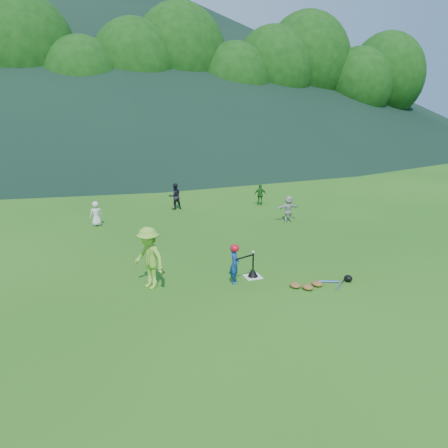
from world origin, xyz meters
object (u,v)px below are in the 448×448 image
object	(u,v)px
batter_child	(235,264)
fielder_b	(175,196)
fielder_a	(96,214)
batting_tee	(253,273)
adult_coach	(149,258)
fielder_c	(260,195)
fielder_d	(288,209)
home_plate	(253,277)
equipment_pile	(317,284)

from	to	relation	value
batter_child	fielder_b	distance (m)	9.10
fielder_a	batting_tee	xyz separation A→B (m)	(3.83, -7.04, -0.37)
batter_child	fielder_b	size ratio (longest dim) A/B	0.88
adult_coach	fielder_c	size ratio (longest dim) A/B	1.62
batter_child	batting_tee	distance (m)	0.78
batter_child	fielder_b	bearing A→B (deg)	20.95
fielder_b	fielder_c	world-z (taller)	fielder_b
batting_tee	adult_coach	bearing A→B (deg)	175.67
fielder_d	batting_tee	distance (m)	6.38
home_plate	adult_coach	bearing A→B (deg)	175.67
batting_tee	fielder_c	bearing A→B (deg)	65.27
home_plate	fielder_c	world-z (taller)	fielder_c
fielder_a	fielder_d	bearing A→B (deg)	156.31
batter_child	adult_coach	distance (m)	2.28
home_plate	batter_child	distance (m)	0.84
batter_child	adult_coach	size ratio (longest dim) A/B	0.65
batter_child	equipment_pile	bearing A→B (deg)	-91.23
adult_coach	fielder_c	distance (m)	10.57
batter_child	fielder_c	xyz separation A→B (m)	(4.49, 8.59, -0.02)
batting_tee	fielder_a	bearing A→B (deg)	118.58
home_plate	equipment_pile	xyz separation A→B (m)	(1.39, -1.14, 0.06)
fielder_c	fielder_d	size ratio (longest dim) A/B	0.94
home_plate	fielder_c	size ratio (longest dim) A/B	0.44
home_plate	fielder_d	size ratio (longest dim) A/B	0.41
fielder_a	batting_tee	bearing A→B (deg)	108.75
fielder_d	fielder_a	bearing A→B (deg)	-14.52
fielder_b	fielder_c	distance (m)	4.10
fielder_a	equipment_pile	distance (m)	9.71
home_plate	adult_coach	xyz separation A→B (m)	(-2.84, 0.22, 0.82)
adult_coach	batting_tee	size ratio (longest dim) A/B	2.43
adult_coach	batting_tee	bearing A→B (deg)	56.04
home_plate	fielder_b	xyz separation A→B (m)	(-0.21, 8.88, 0.60)
fielder_a	fielder_b	bearing A→B (deg)	-162.89
home_plate	batting_tee	bearing A→B (deg)	0.00
fielder_c	fielder_d	distance (m)	3.21
fielder_a	fielder_c	size ratio (longest dim) A/B	0.97
batter_child	fielder_b	world-z (taller)	fielder_b
home_plate	adult_coach	distance (m)	2.97
fielder_a	fielder_b	distance (m)	4.06
home_plate	equipment_pile	world-z (taller)	equipment_pile
fielder_d	fielder_b	bearing A→B (deg)	-43.96
fielder_b	batting_tee	world-z (taller)	fielder_b
fielder_a	fielder_d	world-z (taller)	fielder_d
adult_coach	fielder_c	world-z (taller)	adult_coach
batter_child	fielder_a	world-z (taller)	batter_child
batter_child	fielder_d	distance (m)	6.92
adult_coach	equipment_pile	bearing A→B (deg)	42.57
adult_coach	batting_tee	distance (m)	2.94
fielder_d	adult_coach	bearing A→B (deg)	36.43
equipment_pile	fielder_b	bearing A→B (deg)	99.07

